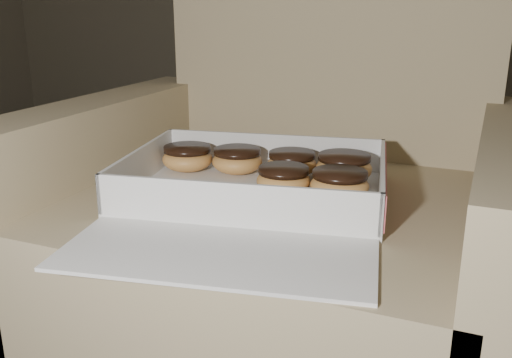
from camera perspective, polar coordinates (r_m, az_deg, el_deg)
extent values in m
cube|color=#998661|center=(1.02, 2.22, -11.29)|extent=(0.66, 0.66, 0.38)
cube|color=#998661|center=(1.18, 7.75, 14.23)|extent=(0.66, 0.13, 0.47)
cube|color=#998661|center=(1.16, -14.52, -4.87)|extent=(0.11, 0.66, 0.51)
cube|color=#998661|center=(0.95, 23.24, -11.04)|extent=(0.11, 0.66, 0.51)
cube|color=silver|center=(0.92, 0.00, -1.43)|extent=(0.45, 0.37, 0.01)
cube|color=silver|center=(1.05, 1.69, 2.89)|extent=(0.39, 0.08, 0.06)
cube|color=silver|center=(0.77, -2.28, -2.52)|extent=(0.39, 0.08, 0.06)
cube|color=silver|center=(0.97, -11.47, 1.30)|extent=(0.06, 0.29, 0.06)
cube|color=silver|center=(0.89, 12.47, -0.19)|extent=(0.06, 0.29, 0.06)
cube|color=#C85058|center=(0.89, 12.76, -0.21)|extent=(0.06, 0.29, 0.05)
cube|color=silver|center=(0.71, -3.97, -7.53)|extent=(0.42, 0.24, 0.01)
ellipsoid|color=gold|center=(0.90, 2.76, -0.20)|extent=(0.09, 0.09, 0.04)
cylinder|color=black|center=(0.89, 2.78, 0.89)|extent=(0.08, 0.08, 0.01)
ellipsoid|color=gold|center=(0.99, 3.60, 1.43)|extent=(0.09, 0.09, 0.04)
cylinder|color=black|center=(0.98, 3.62, 2.44)|extent=(0.08, 0.08, 0.01)
ellipsoid|color=gold|center=(0.88, 8.34, -0.69)|extent=(0.09, 0.09, 0.04)
cylinder|color=black|center=(0.87, 8.40, 0.49)|extent=(0.08, 0.08, 0.01)
ellipsoid|color=gold|center=(0.97, 8.77, 1.04)|extent=(0.09, 0.09, 0.05)
cylinder|color=black|center=(0.96, 8.83, 2.17)|extent=(0.09, 0.09, 0.01)
ellipsoid|color=gold|center=(1.03, -6.86, 2.01)|extent=(0.09, 0.09, 0.04)
cylinder|color=black|center=(1.02, -6.90, 3.03)|extent=(0.08, 0.08, 0.01)
ellipsoid|color=gold|center=(1.00, -1.89, 1.77)|extent=(0.09, 0.09, 0.04)
cylinder|color=black|center=(1.00, -1.90, 2.79)|extent=(0.08, 0.08, 0.01)
ellipsoid|color=black|center=(0.81, -0.26, -3.55)|extent=(0.01, 0.01, 0.00)
ellipsoid|color=black|center=(0.80, -1.19, -3.91)|extent=(0.01, 0.01, 0.00)
ellipsoid|color=black|center=(0.83, 1.76, -3.13)|extent=(0.01, 0.01, 0.00)
ellipsoid|color=black|center=(0.90, -2.95, -1.43)|extent=(0.01, 0.01, 0.00)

